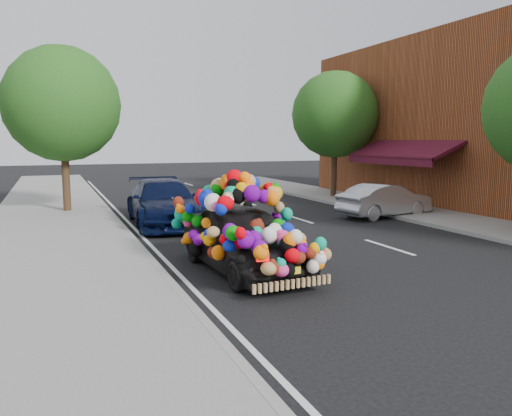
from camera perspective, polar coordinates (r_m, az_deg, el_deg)
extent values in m
plane|color=black|center=(11.47, 0.36, -5.96)|extent=(100.00, 100.00, 0.00)
cube|color=gray|center=(10.62, -21.77, -7.32)|extent=(4.00, 60.00, 0.12)
cube|color=gray|center=(10.79, -11.30, -6.64)|extent=(0.15, 60.00, 0.13)
cube|color=gray|center=(18.44, 20.68, -1.05)|extent=(3.00, 40.00, 0.12)
cube|color=#450D1C|center=(20.84, 16.34, 6.42)|extent=(1.62, 5.20, 0.75)
cube|color=#450D1C|center=(20.39, 14.65, 5.33)|extent=(0.06, 5.20, 0.35)
cylinder|color=#332114|center=(19.83, -20.90, 3.31)|extent=(0.28, 0.28, 2.73)
sphere|color=#294813|center=(19.83, -21.28, 11.01)|extent=(4.20, 4.20, 4.20)
cylinder|color=#332114|center=(23.76, 8.88, 4.27)|extent=(0.28, 0.28, 2.64)
sphere|color=#294813|center=(23.75, 9.01, 10.49)|extent=(4.00, 4.00, 4.00)
imported|color=black|center=(10.44, -1.46, -3.44)|extent=(1.84, 4.15, 1.39)
cube|color=red|center=(8.38, 0.76, -5.63)|extent=(0.22, 0.07, 0.14)
cube|color=red|center=(8.91, 7.23, -4.88)|extent=(0.22, 0.07, 0.14)
cube|color=yellow|center=(8.69, 4.11, -7.19)|extent=(0.34, 0.06, 0.12)
imported|color=black|center=(16.39, -10.52, 0.63)|extent=(2.29, 5.10, 1.45)
imported|color=#A8AAB0|center=(18.36, 14.51, 0.85)|extent=(3.75, 1.79, 1.19)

